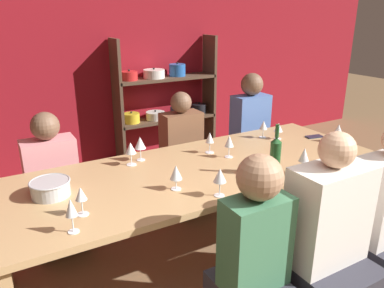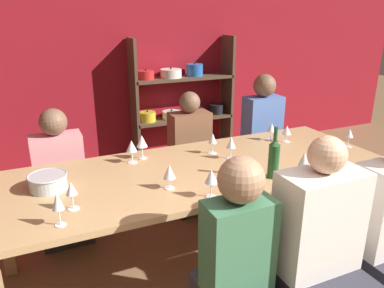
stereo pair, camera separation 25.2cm
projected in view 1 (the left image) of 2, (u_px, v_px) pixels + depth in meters
The scene contains 24 objects.
wall_back_red at pixel (95, 55), 4.27m from camera, with size 8.80×0.06×2.70m.
shelf_unit at pixel (164, 107), 4.69m from camera, with size 1.30×0.30×1.54m.
dining_table at pixel (199, 178), 2.66m from camera, with size 2.78×1.03×0.77m.
mixing_bowl at pixel (50, 188), 2.23m from camera, with size 0.24×0.24×0.10m.
wine_bottle_green at pixel (275, 155), 2.50m from camera, with size 0.07×0.07×0.35m.
wine_glass_red_a at pixel (220, 176), 2.20m from camera, with size 0.08×0.08×0.18m.
wine_glass_white_a at pixel (176, 173), 2.29m from camera, with size 0.08×0.08×0.16m.
wine_glass_white_b at pixel (140, 143), 2.74m from camera, with size 0.08×0.08×0.18m.
wine_glass_white_c at pixel (81, 195), 1.99m from camera, with size 0.07×0.07×0.16m.
wine_glass_red_b at pixel (338, 129), 3.14m from camera, with size 0.06×0.06×0.15m.
wine_glass_empty_a at pixel (131, 149), 2.66m from camera, with size 0.08×0.08×0.17m.
wine_glass_white_d at pixel (71, 209), 1.83m from camera, with size 0.06×0.06×0.19m.
wine_glass_empty_b at pixel (304, 155), 2.50m from camera, with size 0.07×0.07×0.19m.
wine_glass_red_c at pixel (263, 126), 3.25m from camera, with size 0.07×0.07×0.15m.
wine_glass_white_e at pixel (278, 128), 3.22m from camera, with size 0.08×0.08×0.14m.
wine_glass_white_f at pixel (229, 142), 2.80m from camera, with size 0.07×0.07×0.17m.
wine_glass_white_g at pixel (210, 139), 2.89m from camera, with size 0.07×0.07×0.17m.
cell_phone at pixel (314, 137), 3.29m from camera, with size 0.16×0.10×0.01m.
person_near_a at pixel (253, 284), 1.97m from camera, with size 0.35×0.44×1.19m.
person_far_a at pixel (249, 148), 3.92m from camera, with size 0.38×0.47×1.25m.
person_near_b at pixel (381, 234), 2.49m from camera, with size 0.44×0.55×1.17m.
person_far_b at pixel (182, 167), 3.57m from camera, with size 0.37×0.46×1.14m.
person_near_c at pixel (322, 263), 2.15m from camera, with size 0.45×0.57×1.24m.
person_far_c at pixel (55, 197), 3.01m from camera, with size 0.39×0.49×1.11m.
Camera 1 is at (-1.20, -0.51, 1.81)m, focal length 35.00 mm.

